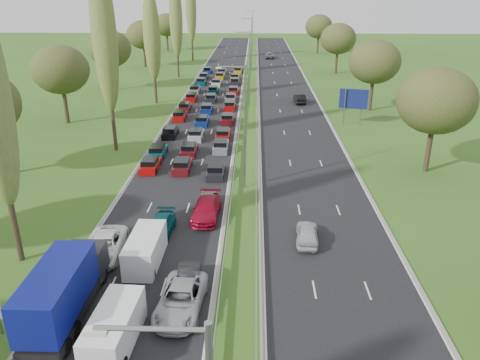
{
  "coord_description": "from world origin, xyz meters",
  "views": [
    {
      "loc": [
        5.42,
        0.15,
        18.49
      ],
      "look_at": [
        4.1,
        41.15,
        1.5
      ],
      "focal_mm": 35.0,
      "sensor_mm": 36.0,
      "label": 1
    }
  ],
  "objects_px": {
    "white_van_rear": "(146,248)",
    "white_van_front": "(116,326)",
    "direction_sign": "(353,101)",
    "blue_lorry": "(65,289)",
    "near_car_2": "(104,246)"
  },
  "relations": [
    {
      "from": "white_van_rear",
      "to": "white_van_front",
      "type": "bearing_deg",
      "value": -88.15
    },
    {
      "from": "white_van_rear",
      "to": "direction_sign",
      "type": "height_order",
      "value": "direction_sign"
    },
    {
      "from": "white_van_front",
      "to": "blue_lorry",
      "type": "bearing_deg",
      "value": 151.83
    },
    {
      "from": "blue_lorry",
      "to": "white_van_front",
      "type": "bearing_deg",
      "value": -31.58
    },
    {
      "from": "white_van_front",
      "to": "white_van_rear",
      "type": "bearing_deg",
      "value": 94.15
    },
    {
      "from": "near_car_2",
      "to": "white_van_front",
      "type": "height_order",
      "value": "white_van_front"
    },
    {
      "from": "near_car_2",
      "to": "white_van_rear",
      "type": "height_order",
      "value": "white_van_rear"
    },
    {
      "from": "white_van_rear",
      "to": "direction_sign",
      "type": "relative_size",
      "value": 1.04
    },
    {
      "from": "near_car_2",
      "to": "white_van_rear",
      "type": "xyz_separation_m",
      "value": [
        3.3,
        -0.67,
        0.3
      ]
    },
    {
      "from": "blue_lorry",
      "to": "white_van_rear",
      "type": "height_order",
      "value": "blue_lorry"
    },
    {
      "from": "blue_lorry",
      "to": "near_car_2",
      "type": "bearing_deg",
      "value": 88.78
    },
    {
      "from": "white_van_front",
      "to": "white_van_rear",
      "type": "height_order",
      "value": "same"
    },
    {
      "from": "white_van_front",
      "to": "direction_sign",
      "type": "height_order",
      "value": "direction_sign"
    },
    {
      "from": "white_van_rear",
      "to": "near_car_2",
      "type": "bearing_deg",
      "value": 169.37
    },
    {
      "from": "blue_lorry",
      "to": "white_van_rear",
      "type": "bearing_deg",
      "value": 61.1
    }
  ]
}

